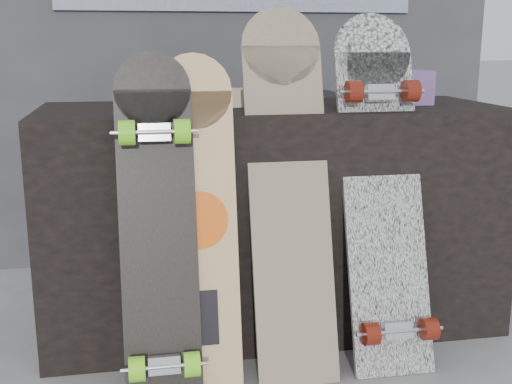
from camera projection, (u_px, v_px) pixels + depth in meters
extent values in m
cube|color=black|center=(272.00, 216.00, 2.33)|extent=(1.60, 0.60, 0.80)
cube|color=#37373C|center=(235.00, 24.00, 2.98)|extent=(2.40, 0.20, 2.20)
cube|color=#4F3C7B|center=(177.00, 92.00, 2.21)|extent=(0.18, 0.12, 0.10)
cube|color=#4F3C7B|center=(408.00, 87.00, 2.31)|extent=(0.14, 0.14, 0.12)
cube|color=#D1B78C|center=(237.00, 98.00, 2.23)|extent=(0.22, 0.10, 0.06)
cube|color=#CCB689|center=(200.00, 245.00, 1.88)|extent=(0.22, 0.21, 0.88)
cylinder|color=#CCB689|center=(194.00, 91.00, 1.87)|extent=(0.22, 0.06, 0.22)
cylinder|color=#F85D0F|center=(199.00, 220.00, 1.87)|extent=(0.17, 0.04, 0.17)
cube|color=black|center=(203.00, 318.00, 1.88)|extent=(0.09, 0.04, 0.16)
cube|color=beige|center=(290.00, 213.00, 1.98)|extent=(0.25, 0.32, 1.01)
cylinder|color=beige|center=(281.00, 46.00, 2.01)|extent=(0.25, 0.09, 0.25)
cube|color=white|center=(383.00, 211.00, 2.05)|extent=(0.26, 0.34, 0.99)
cylinder|color=white|center=(372.00, 52.00, 2.09)|extent=(0.26, 0.10, 0.25)
cube|color=silver|center=(397.00, 330.00, 1.98)|extent=(0.09, 0.04, 0.06)
cylinder|color=#5D170D|center=(371.00, 334.00, 1.94)|extent=(0.04, 0.07, 0.07)
cylinder|color=#5D170D|center=(429.00, 329.00, 1.98)|extent=(0.05, 0.07, 0.07)
cube|color=silver|center=(380.00, 93.00, 2.04)|extent=(0.09, 0.04, 0.06)
cylinder|color=#5D170D|center=(354.00, 92.00, 2.00)|extent=(0.04, 0.07, 0.07)
cylinder|color=#5D170D|center=(411.00, 91.00, 2.03)|extent=(0.05, 0.07, 0.07)
cube|color=black|center=(159.00, 248.00, 1.84)|extent=(0.22, 0.22, 0.89)
cylinder|color=black|center=(152.00, 90.00, 1.84)|extent=(0.22, 0.07, 0.22)
cube|color=silver|center=(164.00, 365.00, 1.81)|extent=(0.09, 0.04, 0.06)
cylinder|color=#7DF122|center=(137.00, 369.00, 1.77)|extent=(0.05, 0.07, 0.07)
cylinder|color=#7DF122|center=(192.00, 364.00, 1.80)|extent=(0.05, 0.07, 0.07)
cube|color=silver|center=(154.00, 133.00, 1.80)|extent=(0.09, 0.04, 0.06)
cylinder|color=#7DF122|center=(127.00, 133.00, 1.77)|extent=(0.05, 0.07, 0.07)
cylinder|color=#7DF122|center=(182.00, 131.00, 1.79)|extent=(0.05, 0.07, 0.07)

